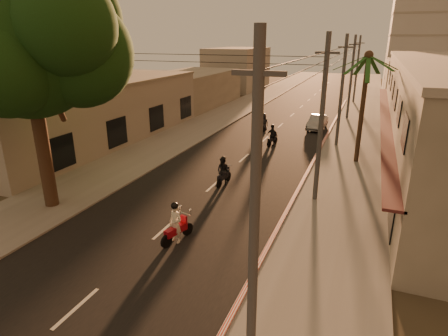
{
  "coord_description": "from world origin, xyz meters",
  "views": [
    {
      "loc": [
        8.49,
        -11.87,
        8.72
      ],
      "look_at": [
        1.18,
        6.78,
        1.7
      ],
      "focal_mm": 30.0,
      "sensor_mm": 36.0,
      "label": 1
    }
  ],
  "objects": [
    {
      "name": "broadleaf_tree",
      "position": [
        -6.61,
        2.14,
        8.48
      ],
      "size": [
        9.6,
        8.7,
        12.1
      ],
      "color": "black",
      "rests_on": "ground"
    },
    {
      "name": "filler_left_near",
      "position": [
        -14.0,
        34.0,
        2.2
      ],
      "size": [
        8.0,
        14.0,
        4.4
      ],
      "primitive_type": "cube",
      "color": "gray",
      "rests_on": "ground"
    },
    {
      "name": "scooter_mid_b",
      "position": [
        1.06,
        18.27,
        0.82
      ],
      "size": [
        1.18,
        1.83,
        1.82
      ],
      "rotation": [
        0.0,
        0.0,
        -0.21
      ],
      "color": "black",
      "rests_on": "ground"
    },
    {
      "name": "scooter_mid_a",
      "position": [
        0.51,
        8.38,
        0.84
      ],
      "size": [
        0.96,
        1.9,
        1.87
      ],
      "rotation": [
        0.0,
        0.0,
        -0.08
      ],
      "color": "black",
      "rests_on": "ground"
    },
    {
      "name": "utility_poles",
      "position": [
        6.2,
        20.0,
        6.54
      ],
      "size": [
        1.2,
        48.26,
        9.0
      ],
      "color": "#38383A",
      "rests_on": "ground"
    },
    {
      "name": "sidewalk_left",
      "position": [
        -7.5,
        20.0,
        0.06
      ],
      "size": [
        5.0,
        140.0,
        0.12
      ],
      "primitive_type": "cube",
      "color": "slate",
      "rests_on": "ground"
    },
    {
      "name": "distant_tower",
      "position": [
        16.0,
        56.0,
        14.0
      ],
      "size": [
        12.1,
        12.1,
        28.0
      ],
      "color": "#B7B5B2",
      "rests_on": "ground"
    },
    {
      "name": "filler_right",
      "position": [
        14.0,
        45.0,
        3.0
      ],
      "size": [
        8.0,
        14.0,
        6.0
      ],
      "primitive_type": "cube",
      "color": "gray",
      "rests_on": "ground"
    },
    {
      "name": "left_building",
      "position": [
        -13.98,
        14.0,
        2.6
      ],
      "size": [
        8.2,
        24.2,
        5.2
      ],
      "color": "gray",
      "rests_on": "ground"
    },
    {
      "name": "ground",
      "position": [
        0.0,
        0.0,
        0.0
      ],
      "size": [
        160.0,
        160.0,
        0.0
      ],
      "primitive_type": "plane",
      "color": "#383023",
      "rests_on": "ground"
    },
    {
      "name": "sidewalk_right",
      "position": [
        7.5,
        20.0,
        0.06
      ],
      "size": [
        5.0,
        140.0,
        0.12
      ],
      "primitive_type": "cube",
      "color": "slate",
      "rests_on": "ground"
    },
    {
      "name": "parked_car",
      "position": [
        3.77,
        25.8,
        0.68
      ],
      "size": [
        1.93,
        4.3,
        1.36
      ],
      "primitive_type": "imported",
      "rotation": [
        0.0,
        0.0,
        -0.06
      ],
      "color": "gray",
      "rests_on": "ground"
    },
    {
      "name": "scooter_red",
      "position": [
        1.08,
        1.16,
        0.87
      ],
      "size": [
        0.99,
        1.93,
        1.95
      ],
      "rotation": [
        0.0,
        0.0,
        -0.28
      ],
      "color": "black",
      "rests_on": "ground"
    },
    {
      "name": "road",
      "position": [
        0.0,
        20.0,
        0.01
      ],
      "size": [
        10.0,
        140.0,
        0.02
      ],
      "primitive_type": "cube",
      "color": "black",
      "rests_on": "ground"
    },
    {
      "name": "scooter_far_a",
      "position": [
        -0.97,
        22.99,
        0.79
      ],
      "size": [
        0.9,
        1.8,
        1.77
      ],
      "rotation": [
        0.0,
        0.0,
        0.08
      ],
      "color": "black",
      "rests_on": "ground"
    },
    {
      "name": "curb_stripe",
      "position": [
        5.1,
        15.0,
        0.1
      ],
      "size": [
        0.2,
        60.0,
        0.2
      ],
      "primitive_type": "cube",
      "color": "red",
      "rests_on": "ground"
    },
    {
      "name": "filler_left_far",
      "position": [
        -14.0,
        52.0,
        3.5
      ],
      "size": [
        8.0,
        14.0,
        7.0
      ],
      "primitive_type": "cube",
      "color": "gray",
      "rests_on": "ground"
    },
    {
      "name": "palm_tree",
      "position": [
        8.0,
        16.0,
        7.15
      ],
      "size": [
        5.0,
        5.0,
        8.2
      ],
      "color": "black",
      "rests_on": "ground"
    }
  ]
}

